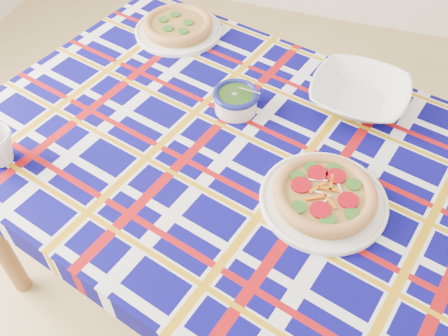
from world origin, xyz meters
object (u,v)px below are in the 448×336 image
(pesto_bowl, at_px, (236,99))
(dining_table, at_px, (260,181))
(serving_bowl, at_px, (359,95))
(main_focaccia_plate, at_px, (325,194))

(pesto_bowl, bearing_deg, dining_table, -54.05)
(pesto_bowl, bearing_deg, serving_bowl, 22.40)
(serving_bowl, bearing_deg, pesto_bowl, -157.60)
(dining_table, height_order, serving_bowl, serving_bowl)
(main_focaccia_plate, xyz_separation_m, serving_bowl, (0.02, 0.37, 0.00))
(main_focaccia_plate, xyz_separation_m, pesto_bowl, (-0.29, 0.24, 0.01))
(dining_table, relative_size, pesto_bowl, 13.80)
(pesto_bowl, xyz_separation_m, serving_bowl, (0.31, 0.13, -0.01))
(dining_table, bearing_deg, pesto_bowl, 142.01)
(dining_table, bearing_deg, serving_bowl, 72.65)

